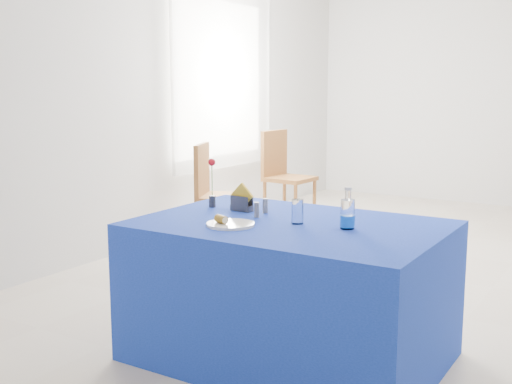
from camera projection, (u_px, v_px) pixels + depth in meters
floor at (420, 276)px, 5.06m from camera, size 7.00×7.00×0.00m
room_shell at (429, 49)px, 4.77m from camera, size 7.00×7.00×7.00m
window_pane at (220, 79)px, 6.76m from camera, size 0.04×1.50×1.60m
curtain at (225, 79)px, 6.72m from camera, size 0.04×1.75×1.85m
plate at (231, 224)px, 3.34m from camera, size 0.25×0.25×0.01m
drinking_glass at (297, 212)px, 3.38m from camera, size 0.06×0.06×0.13m
salt_shaker at (257, 210)px, 3.55m from camera, size 0.03×0.03×0.08m
pepper_shaker at (265, 206)px, 3.67m from camera, size 0.03×0.03×0.08m
blue_table at (290, 291)px, 3.49m from camera, size 1.60×1.10×0.76m
water_bottle at (348, 215)px, 3.26m from camera, size 0.08×0.08×0.21m
napkin_holder at (242, 203)px, 3.73m from camera, size 0.15×0.06×0.17m
rose_vase at (212, 185)px, 3.83m from camera, size 0.04×0.04×0.29m
chair_win_a at (213, 188)px, 5.85m from camera, size 0.56×0.56×0.96m
chair_win_b at (283, 170)px, 6.88m from camera, size 0.48×0.48×1.01m
banana_pieces at (221, 219)px, 3.33m from camera, size 0.08×0.07×0.04m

